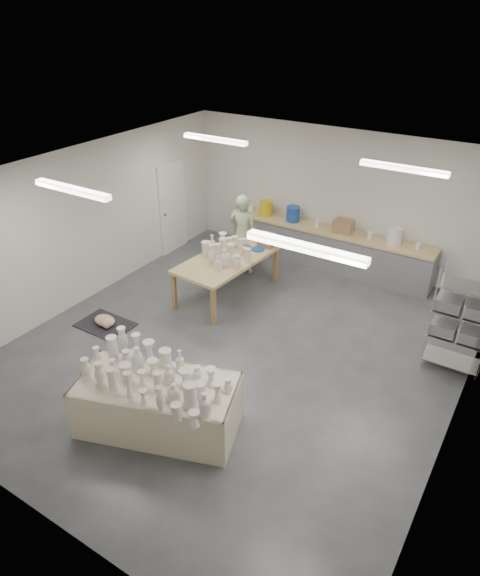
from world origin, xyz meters
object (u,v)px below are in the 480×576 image
Objects in this scene: drying_table at (158,402)px; red_stool at (249,255)px; work_table at (230,256)px; potter at (243,234)px.

drying_table is 5.15m from red_stool.
drying_table is 5.87× the size of red_stool.
potter reaches higher than work_table.
work_table is 1.02m from potter.
potter is at bearing -90.00° from red_stool.
potter reaches higher than drying_table.
work_table reaches higher than drying_table.
potter is (-1.53, 4.65, 0.45)m from drying_table.
work_table is 1.30× the size of potter.
red_stool is (-0.31, 1.24, -0.58)m from work_table.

